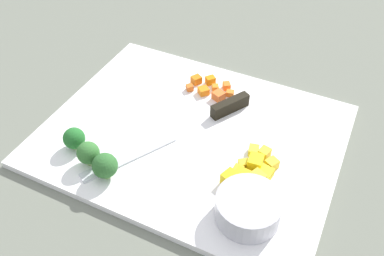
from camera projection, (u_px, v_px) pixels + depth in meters
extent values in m
plane|color=slate|center=(192.00, 138.00, 0.67)|extent=(4.00, 4.00, 0.00)
cube|color=white|center=(192.00, 135.00, 0.67)|extent=(0.46, 0.36, 0.01)
cylinder|color=#B7B5BE|center=(248.00, 208.00, 0.53)|extent=(0.09, 0.09, 0.04)
cube|color=silver|center=(129.00, 157.00, 0.62)|extent=(0.10, 0.14, 0.00)
cube|color=black|center=(230.00, 106.00, 0.69)|extent=(0.05, 0.07, 0.02)
cube|color=orange|center=(219.00, 96.00, 0.72)|extent=(0.02, 0.02, 0.01)
cube|color=orange|center=(215.00, 87.00, 0.74)|extent=(0.02, 0.02, 0.01)
cube|color=orange|center=(196.00, 80.00, 0.75)|extent=(0.02, 0.02, 0.01)
cube|color=orange|center=(230.00, 93.00, 0.73)|extent=(0.02, 0.01, 0.01)
cube|color=orange|center=(190.00, 88.00, 0.74)|extent=(0.02, 0.02, 0.01)
cube|color=orange|center=(227.00, 86.00, 0.74)|extent=(0.02, 0.02, 0.01)
cube|color=orange|center=(204.00, 91.00, 0.73)|extent=(0.02, 0.02, 0.01)
cube|color=orange|center=(210.00, 80.00, 0.75)|extent=(0.02, 0.02, 0.01)
cube|color=yellow|center=(241.00, 178.00, 0.58)|extent=(0.02, 0.03, 0.02)
cube|color=yellow|center=(255.00, 163.00, 0.60)|extent=(0.02, 0.03, 0.02)
cube|color=yellow|center=(264.00, 173.00, 0.59)|extent=(0.03, 0.02, 0.01)
cube|color=yellow|center=(272.00, 164.00, 0.60)|extent=(0.02, 0.02, 0.02)
cube|color=yellow|center=(264.00, 154.00, 0.62)|extent=(0.02, 0.02, 0.02)
cube|color=yellow|center=(230.00, 179.00, 0.58)|extent=(0.03, 0.03, 0.02)
cube|color=yellow|center=(243.00, 164.00, 0.61)|extent=(0.02, 0.02, 0.01)
cube|color=yellow|center=(253.00, 151.00, 0.62)|extent=(0.02, 0.02, 0.01)
cube|color=yellow|center=(257.00, 179.00, 0.58)|extent=(0.03, 0.03, 0.02)
cube|color=yellow|center=(238.00, 170.00, 0.60)|extent=(0.01, 0.01, 0.01)
cylinder|color=#91B368|center=(90.00, 160.00, 0.61)|extent=(0.01, 0.01, 0.01)
sphere|color=#346D2F|center=(88.00, 153.00, 0.60)|extent=(0.03, 0.03, 0.03)
cylinder|color=#96AF5C|center=(76.00, 145.00, 0.63)|extent=(0.01, 0.01, 0.01)
sphere|color=#216527|center=(74.00, 138.00, 0.62)|extent=(0.03, 0.03, 0.03)
cylinder|color=#83BC58|center=(107.00, 173.00, 0.59)|extent=(0.01, 0.01, 0.01)
sphere|color=#2D642C|center=(105.00, 166.00, 0.58)|extent=(0.04, 0.04, 0.04)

